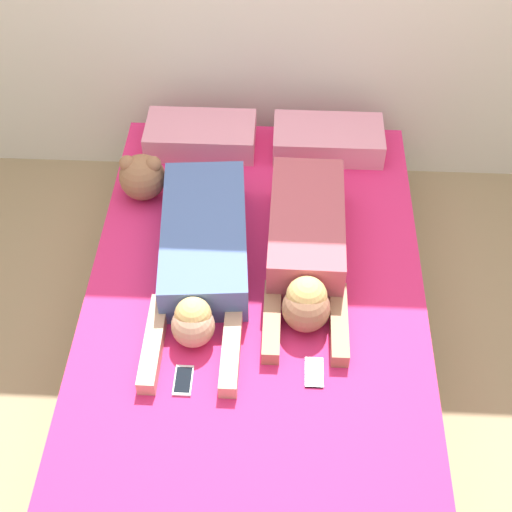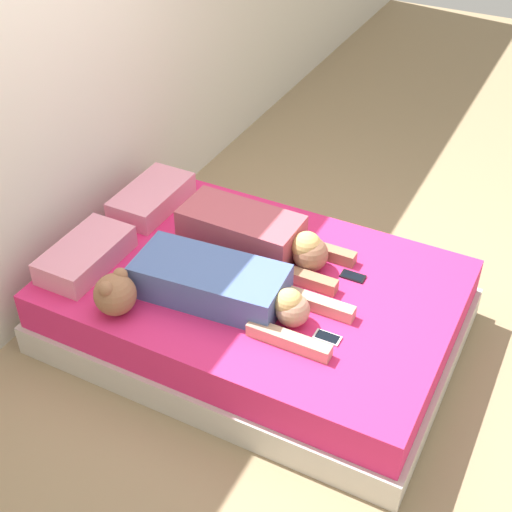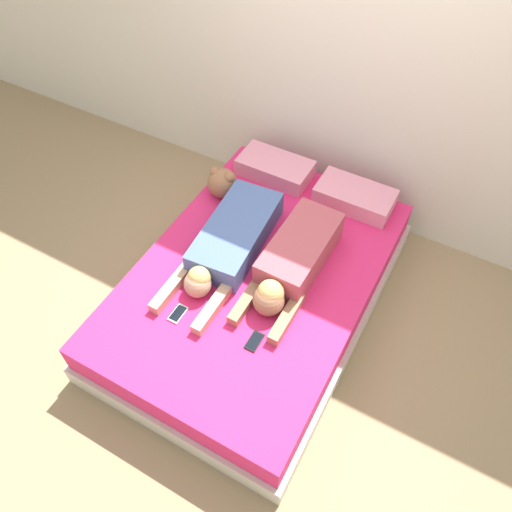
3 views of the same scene
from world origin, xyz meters
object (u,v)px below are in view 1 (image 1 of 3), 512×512
(person_right, at_px, (306,247))
(person_left, at_px, (202,254))
(cell_phone_left, at_px, (183,380))
(pillow_head_right, at_px, (328,139))
(pillow_head_left, at_px, (201,136))
(plush_toy, at_px, (142,176))
(cell_phone_right, at_px, (314,372))
(bed, at_px, (256,309))

(person_right, bearing_deg, person_left, -174.27)
(person_right, xyz_separation_m, cell_phone_left, (-0.47, -0.63, -0.10))
(pillow_head_right, bearing_deg, cell_phone_left, -112.28)
(pillow_head_left, distance_m, cell_phone_left, 1.42)
(person_left, height_order, cell_phone_left, person_left)
(pillow_head_right, distance_m, person_left, 1.00)
(person_right, xyz_separation_m, plush_toy, (-0.77, 0.41, 0.01))
(pillow_head_right, height_order, cell_phone_left, pillow_head_right)
(person_right, bearing_deg, plush_toy, 152.01)
(cell_phone_right, bearing_deg, person_left, 132.65)
(person_left, bearing_deg, cell_phone_left, -92.13)
(pillow_head_left, relative_size, person_left, 0.48)
(bed, height_order, plush_toy, plush_toy)
(pillow_head_left, distance_m, cell_phone_right, 1.47)
(plush_toy, bearing_deg, pillow_head_right, 23.10)
(pillow_head_left, relative_size, plush_toy, 2.40)
(pillow_head_left, relative_size, person_right, 0.56)
(plush_toy, bearing_deg, pillow_head_left, 57.91)
(bed, xyz_separation_m, pillow_head_left, (-0.32, 0.89, 0.27))
(pillow_head_right, bearing_deg, person_left, -123.80)
(pillow_head_right, height_order, cell_phone_right, pillow_head_right)
(bed, relative_size, person_right, 2.23)
(person_right, bearing_deg, pillow_head_right, 81.83)
(person_right, bearing_deg, pillow_head_left, 124.20)
(pillow_head_left, height_order, pillow_head_right, same)
(cell_phone_right, bearing_deg, pillow_head_left, 112.88)
(person_left, relative_size, person_right, 1.17)
(person_left, bearing_deg, person_right, 5.73)
(cell_phone_left, relative_size, cell_phone_right, 1.00)
(person_left, xyz_separation_m, cell_phone_left, (-0.02, -0.58, -0.09))
(person_left, distance_m, person_right, 0.45)
(person_right, height_order, cell_phone_right, person_right)
(person_right, bearing_deg, cell_phone_right, -86.36)
(cell_phone_right, bearing_deg, plush_toy, 129.62)
(pillow_head_left, distance_m, pillow_head_right, 0.65)
(person_right, relative_size, plush_toy, 4.27)
(bed, distance_m, person_left, 0.38)
(bed, relative_size, person_left, 1.91)
(person_right, distance_m, cell_phone_left, 0.79)
(person_left, relative_size, plush_toy, 5.00)
(cell_phone_right, relative_size, plush_toy, 0.58)
(cell_phone_left, relative_size, plush_toy, 0.58)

